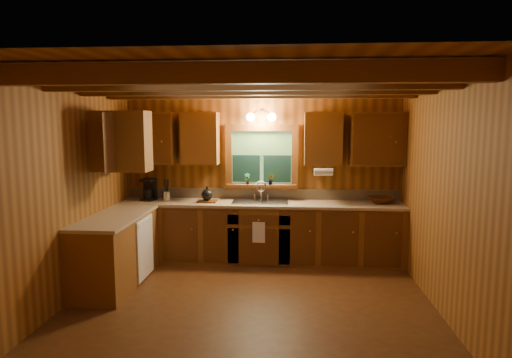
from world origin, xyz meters
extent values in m
plane|color=#4D2C12|center=(0.00, 0.00, 0.00)|extent=(4.20, 4.20, 0.00)
plane|color=brown|center=(0.00, 0.00, 2.60)|extent=(4.20, 4.20, 0.00)
plane|color=brown|center=(0.00, 1.90, 1.30)|extent=(4.20, 0.00, 4.20)
plane|color=brown|center=(0.00, -1.90, 1.30)|extent=(4.20, 0.00, 4.20)
plane|color=brown|center=(-2.10, 0.00, 1.30)|extent=(0.00, 3.80, 3.80)
plane|color=brown|center=(2.10, 0.00, 1.30)|extent=(0.00, 3.80, 3.80)
cube|color=brown|center=(0.00, -1.20, 2.49)|extent=(4.20, 0.14, 0.18)
cube|color=brown|center=(0.00, -0.40, 2.49)|extent=(4.20, 0.14, 0.18)
cube|color=brown|center=(0.00, 0.40, 2.49)|extent=(4.20, 0.14, 0.18)
cube|color=brown|center=(0.00, 1.20, 2.49)|extent=(4.20, 0.14, 0.18)
cube|color=brown|center=(0.00, 1.59, 0.43)|extent=(4.20, 0.62, 0.86)
cube|color=brown|center=(-1.79, 0.48, 0.43)|extent=(0.62, 1.60, 0.86)
cube|color=tan|center=(0.00, 1.59, 0.88)|extent=(4.20, 0.66, 0.04)
cube|color=tan|center=(-1.78, 0.48, 0.88)|extent=(0.64, 1.60, 0.04)
cube|color=tan|center=(0.00, 1.89, 0.98)|extent=(4.20, 0.02, 0.16)
cube|color=white|center=(-1.47, 0.68, 0.43)|extent=(0.02, 0.60, 0.80)
cube|color=brown|center=(-1.70, 1.73, 1.84)|extent=(0.78, 0.34, 0.78)
cube|color=brown|center=(-0.92, 1.73, 1.84)|extent=(0.55, 0.34, 0.78)
cube|color=brown|center=(0.92, 1.73, 1.84)|extent=(0.55, 0.34, 0.78)
cube|color=brown|center=(1.70, 1.73, 1.84)|extent=(0.78, 0.34, 0.78)
cube|color=brown|center=(-1.93, 0.68, 1.84)|extent=(0.34, 1.10, 0.78)
cube|color=brown|center=(0.00, 1.86, 2.00)|extent=(1.12, 0.08, 0.10)
cube|color=brown|center=(0.00, 1.86, 1.10)|extent=(1.12, 0.08, 0.10)
cube|color=brown|center=(-0.51, 1.86, 1.55)|extent=(0.10, 0.08, 0.80)
cube|color=brown|center=(0.51, 1.86, 1.55)|extent=(0.10, 0.08, 0.80)
cube|color=#467C35|center=(0.00, 1.90, 1.55)|extent=(0.92, 0.01, 0.80)
cube|color=#10302E|center=(-0.24, 1.87, 1.37)|extent=(0.42, 0.02, 0.42)
cube|color=#10302E|center=(0.24, 1.87, 1.37)|extent=(0.42, 0.02, 0.42)
cylinder|color=black|center=(0.00, 1.87, 1.57)|extent=(0.92, 0.01, 0.01)
cube|color=brown|center=(0.00, 1.82, 1.12)|extent=(1.06, 0.14, 0.04)
cylinder|color=black|center=(0.00, 1.86, 2.23)|extent=(0.08, 0.03, 0.08)
cylinder|color=black|center=(-0.10, 1.80, 2.23)|extent=(0.09, 0.17, 0.08)
cylinder|color=black|center=(0.10, 1.80, 2.23)|extent=(0.09, 0.17, 0.08)
sphere|color=#FFE0A5|center=(-0.16, 1.74, 2.16)|extent=(0.13, 0.13, 0.13)
sphere|color=#FFE0A5|center=(0.16, 1.74, 2.16)|extent=(0.13, 0.13, 0.13)
cylinder|color=white|center=(0.92, 1.53, 1.37)|extent=(0.27, 0.11, 0.11)
cube|color=white|center=(0.00, 1.26, 0.52)|extent=(0.18, 0.01, 0.30)
cube|color=silver|center=(0.00, 1.60, 0.91)|extent=(0.82, 0.48, 0.02)
cube|color=#262628|center=(-0.19, 1.60, 0.84)|extent=(0.34, 0.40, 0.14)
cube|color=#262628|center=(0.19, 1.60, 0.84)|extent=(0.34, 0.40, 0.14)
cylinder|color=silver|center=(0.00, 1.78, 1.01)|extent=(0.04, 0.04, 0.22)
torus|color=silver|center=(0.00, 1.72, 1.12)|extent=(0.16, 0.02, 0.16)
cube|color=black|center=(-1.71, 1.62, 0.92)|extent=(0.19, 0.23, 0.03)
cube|color=black|center=(-1.71, 1.69, 1.08)|extent=(0.19, 0.08, 0.31)
cube|color=black|center=(-1.71, 1.60, 1.21)|extent=(0.19, 0.21, 0.04)
cylinder|color=black|center=(-1.71, 1.59, 1.00)|extent=(0.11, 0.11, 0.14)
cylinder|color=silver|center=(-1.44, 1.62, 0.97)|extent=(0.12, 0.12, 0.14)
cylinder|color=black|center=(-1.45, 1.61, 1.12)|extent=(0.03, 0.04, 0.21)
cylinder|color=black|center=(-1.44, 1.62, 1.12)|extent=(0.01, 0.01, 0.21)
cylinder|color=black|center=(-1.42, 1.63, 1.12)|extent=(0.03, 0.04, 0.21)
cylinder|color=black|center=(-1.41, 1.64, 1.12)|extent=(0.04, 0.06, 0.21)
cube|color=#522E11|center=(-0.79, 1.53, 0.91)|extent=(0.28, 0.20, 0.03)
sphere|color=black|center=(-0.79, 1.53, 1.01)|extent=(0.17, 0.17, 0.17)
cylinder|color=black|center=(-0.79, 1.53, 1.12)|extent=(0.03, 0.03, 0.04)
imported|color=#48230C|center=(1.77, 1.66, 0.95)|extent=(0.46, 0.46, 0.09)
imported|color=#522E11|center=(-0.21, 1.80, 1.23)|extent=(0.10, 0.08, 0.17)
imported|color=#522E11|center=(0.15, 1.78, 1.22)|extent=(0.11, 0.09, 0.16)
camera|label=1|loc=(0.47, -4.95, 2.09)|focal=31.35mm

